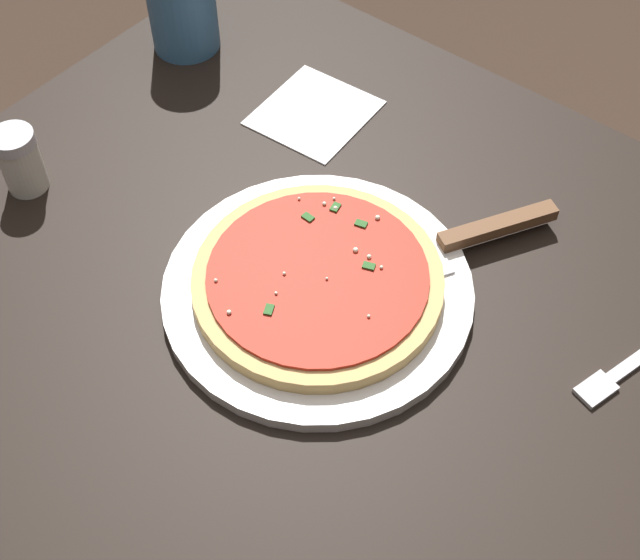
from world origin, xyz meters
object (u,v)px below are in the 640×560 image
pizza (320,278)px  napkin_folded_right (314,113)px  cup_tall_drink (181,2)px  serving_plate (320,288)px  pizza_server (462,238)px  parmesan_shaker (20,160)px

pizza → napkin_folded_right: pizza is taller
cup_tall_drink → napkin_folded_right: (-0.21, 0.00, -0.06)m
napkin_folded_right → serving_plate: bearing=130.2°
pizza_server → parmesan_shaker: bearing=27.4°
cup_tall_drink → serving_plate: bearing=151.8°
serving_plate → parmesan_shaker: bearing=13.9°
pizza_server → cup_tall_drink: bearing=-8.7°
pizza_server → napkin_folded_right: bearing=-15.6°
pizza → parmesan_shaker: bearing=13.9°
serving_plate → parmesan_shaker: (0.34, 0.08, 0.03)m
pizza → cup_tall_drink: cup_tall_drink is taller
pizza → napkin_folded_right: (0.17, -0.20, -0.02)m
pizza → napkin_folded_right: 0.26m
cup_tall_drink → parmesan_shaker: 0.29m
serving_plate → pizza: bearing=-67.2°
serving_plate → pizza: size_ratio=1.25×
cup_tall_drink → napkin_folded_right: cup_tall_drink is taller
cup_tall_drink → pizza_server: bearing=171.3°
cup_tall_drink → parmesan_shaker: cup_tall_drink is taller
serving_plate → pizza_server: (-0.08, -0.13, 0.01)m
pizza → cup_tall_drink: bearing=-28.2°
napkin_folded_right → parmesan_shaker: size_ratio=1.74×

